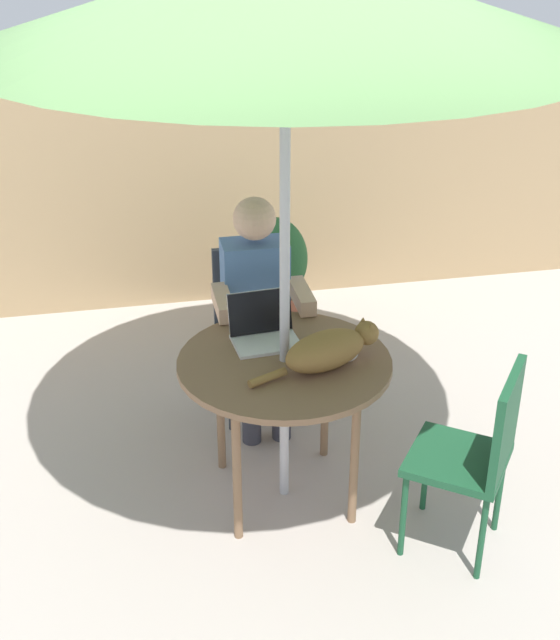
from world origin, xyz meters
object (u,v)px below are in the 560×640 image
object	(u,v)px
chair_empty	(479,447)
cat	(330,349)
chair_occupied	(253,317)
potted_plant_near_fence	(273,274)
person_seated	(258,301)
laptop	(263,327)
patio_table	(284,373)

from	to	relation	value
chair_empty	cat	distance (m)	0.75
chair_occupied	chair_empty	bearing A→B (deg)	-62.26
chair_occupied	chair_empty	distance (m)	1.55
potted_plant_near_fence	chair_occupied	bearing A→B (deg)	-109.08
chair_occupied	cat	distance (m)	0.99
person_seated	laptop	xyz separation A→B (m)	(-0.06, -0.47, 0.10)
chair_occupied	cat	xyz separation A→B (m)	(0.18, -0.93, 0.29)
patio_table	laptop	distance (m)	0.26
chair_occupied	person_seated	distance (m)	0.23
person_seated	cat	distance (m)	0.80
cat	potted_plant_near_fence	bearing A→B (deg)	87.38
laptop	patio_table	bearing A→B (deg)	-74.87
potted_plant_near_fence	person_seated	bearing A→B (deg)	-105.95
cat	patio_table	bearing A→B (deg)	153.80
chair_empty	potted_plant_near_fence	xyz separation A→B (m)	(-0.46, 2.13, -0.11)
person_seated	potted_plant_near_fence	world-z (taller)	person_seated
patio_table	person_seated	distance (m)	0.68
chair_empty	potted_plant_near_fence	size ratio (longest dim) A/B	1.13
chair_occupied	potted_plant_near_fence	size ratio (longest dim) A/B	1.13
chair_occupied	cat	size ratio (longest dim) A/B	1.45
chair_occupied	cat	world-z (taller)	cat
chair_occupied	patio_table	bearing A→B (deg)	-90.00
patio_table	laptop	size ratio (longest dim) A/B	3.01
laptop	person_seated	bearing A→B (deg)	82.97
person_seated	chair_occupied	bearing A→B (deg)	90.00
potted_plant_near_fence	cat	bearing A→B (deg)	-92.62
patio_table	chair_occupied	distance (m)	0.85
patio_table	potted_plant_near_fence	bearing A→B (deg)	80.70
laptop	potted_plant_near_fence	world-z (taller)	laptop
laptop	cat	bearing A→B (deg)	-51.50
patio_table	person_seated	size ratio (longest dim) A/B	0.77
patio_table	cat	bearing A→B (deg)	-26.20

